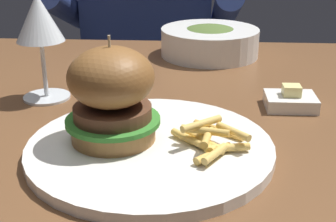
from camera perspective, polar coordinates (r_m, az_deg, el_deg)
name	(u,v)px	position (r m, az deg, el deg)	size (l,w,h in m)	color
dining_table	(153,153)	(0.78, -1.80, -5.13)	(1.29, 0.78, 0.74)	brown
main_plate	(150,148)	(0.57, -2.19, -4.51)	(0.30, 0.30, 0.01)	white
burger_sandwich	(112,95)	(0.56, -6.87, 1.99)	(0.12, 0.12, 0.13)	#9E6B38
fries_pile	(210,138)	(0.56, 5.16, -3.33)	(0.10, 0.12, 0.03)	gold
wine_glass	(39,22)	(0.74, -15.42, 10.37)	(0.07, 0.07, 0.17)	silver
butter_dish	(291,100)	(0.73, 14.71, 1.25)	(0.08, 0.06, 0.04)	white
soup_bowl	(210,41)	(0.99, 5.10, 8.51)	(0.20, 0.20, 0.06)	white
diner_person	(149,75)	(1.44, -2.31, 4.37)	(0.51, 0.36, 1.18)	#282833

